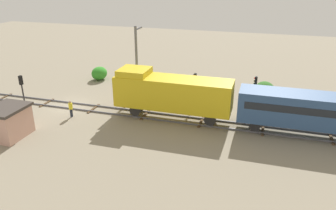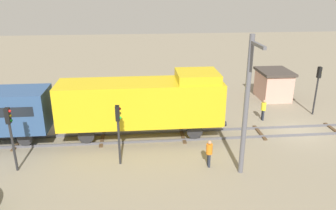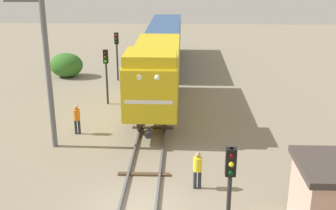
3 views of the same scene
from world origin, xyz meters
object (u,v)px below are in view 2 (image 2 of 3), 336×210
(traffic_signal_far, at_px, (10,128))
(traffic_signal_near, at_px, (318,82))
(relay_hut, at_px, (273,84))
(catenary_mast, at_px, (247,104))
(locomotive, at_px, (144,101))
(worker_near_track, at_px, (263,108))
(worker_by_signal, at_px, (209,151))
(traffic_signal_mid, at_px, (118,124))

(traffic_signal_far, bearing_deg, traffic_signal_near, -72.63)
(traffic_signal_near, xyz_separation_m, relay_hut, (4.30, 1.81, -1.44))
(relay_hut, bearing_deg, catenary_mast, 151.12)
(locomotive, bearing_deg, worker_near_track, -75.86)
(worker_by_signal, xyz_separation_m, catenary_mast, (-0.86, -1.71, 3.23))
(worker_by_signal, distance_m, catenary_mast, 3.75)
(catenary_mast, height_order, relay_hut, catenary_mast)
(traffic_signal_mid, bearing_deg, traffic_signal_near, -67.26)
(traffic_signal_near, xyz_separation_m, worker_by_signal, (-7.40, 10.46, -1.84))
(traffic_signal_mid, distance_m, relay_hut, 17.73)
(locomotive, height_order, relay_hut, locomotive)
(traffic_signal_far, xyz_separation_m, relay_hut, (11.10, -19.92, -1.34))
(worker_by_signal, height_order, relay_hut, relay_hut)
(traffic_signal_mid, distance_m, traffic_signal_far, 6.00)
(traffic_signal_near, relative_size, catenary_mast, 0.51)
(traffic_signal_near, distance_m, relay_hut, 4.88)
(worker_near_track, xyz_separation_m, catenary_mast, (-7.46, 4.08, 3.23))
(catenary_mast, xyz_separation_m, relay_hut, (12.56, -6.93, -2.83))
(traffic_signal_far, relative_size, worker_by_signal, 2.30)
(worker_near_track, bearing_deg, relay_hut, -34.88)
(traffic_signal_near, bearing_deg, traffic_signal_mid, 112.74)
(traffic_signal_mid, height_order, relay_hut, traffic_signal_mid)
(traffic_signal_far, xyz_separation_m, catenary_mast, (-1.46, -12.99, 1.49))
(locomotive, height_order, traffic_signal_near, locomotive)
(locomotive, distance_m, traffic_signal_near, 14.54)
(traffic_signal_mid, xyz_separation_m, worker_near_track, (5.80, -11.08, -1.63))
(worker_near_track, bearing_deg, traffic_signal_near, -85.95)
(traffic_signal_mid, bearing_deg, locomotive, -24.63)
(locomotive, relative_size, catenary_mast, 1.46)
(catenary_mast, bearing_deg, traffic_signal_far, 83.58)
(worker_near_track, bearing_deg, traffic_signal_far, 103.67)
(catenary_mast, distance_m, relay_hut, 14.62)
(relay_hut, bearing_deg, worker_near_track, 150.81)
(traffic_signal_mid, bearing_deg, relay_hut, -51.96)
(relay_hut, bearing_deg, traffic_signal_mid, 128.04)
(traffic_signal_near, relative_size, worker_near_track, 2.39)
(traffic_signal_mid, bearing_deg, traffic_signal_far, 91.91)
(traffic_signal_far, distance_m, worker_by_signal, 11.43)
(locomotive, xyz_separation_m, worker_by_signal, (-4.20, -3.73, -1.78))
(traffic_signal_near, xyz_separation_m, traffic_signal_mid, (-6.60, 15.74, -0.20))
(worker_by_signal, bearing_deg, worker_near_track, 47.37)
(traffic_signal_far, height_order, worker_near_track, traffic_signal_far)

